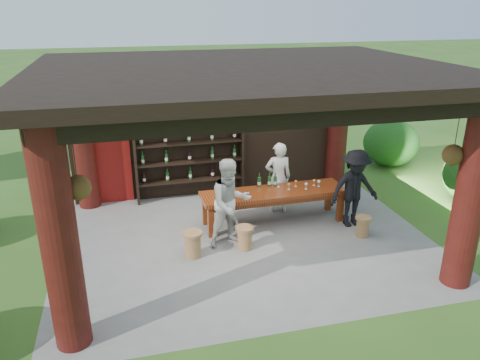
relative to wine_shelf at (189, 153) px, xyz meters
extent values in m
plane|color=#2D5119|center=(0.74, -2.45, -1.16)|extent=(90.00, 90.00, 0.00)
cube|color=slate|center=(0.74, -2.45, -1.21)|extent=(7.40, 5.90, 0.10)
cube|color=black|center=(0.74, 0.30, 0.49)|extent=(7.00, 0.18, 3.30)
cube|color=maroon|center=(-1.86, 0.20, -0.16)|extent=(0.95, 0.06, 2.00)
cylinder|color=#380C0A|center=(-2.41, -4.85, 0.49)|extent=(0.50, 0.50, 3.30)
cylinder|color=#380C0A|center=(3.89, -4.85, 0.49)|extent=(0.50, 0.50, 3.30)
cylinder|color=#380C0A|center=(-2.41, 0.10, 0.49)|extent=(0.50, 0.50, 3.30)
cylinder|color=#380C0A|center=(3.89, 0.10, 0.49)|extent=(0.50, 0.50, 3.30)
cube|color=black|center=(0.74, -4.85, 1.99)|extent=(6.70, 0.35, 0.35)
cube|color=black|center=(-2.41, -2.45, 1.99)|extent=(0.30, 5.20, 0.30)
cube|color=black|center=(3.89, -2.45, 1.99)|extent=(0.30, 5.20, 0.30)
cube|color=black|center=(0.74, -2.45, 2.24)|extent=(7.50, 6.00, 0.20)
cylinder|color=black|center=(-2.11, -4.65, 1.46)|extent=(0.01, 0.01, 0.75)
cone|color=black|center=(-2.11, -4.65, 1.01)|extent=(0.32, 0.32, 0.18)
sphere|color=#1E5919|center=(-2.11, -4.65, 1.12)|extent=(0.34, 0.34, 0.34)
cylinder|color=black|center=(3.59, -4.65, 1.46)|extent=(0.01, 0.01, 0.75)
cone|color=black|center=(3.59, -4.65, 1.01)|extent=(0.32, 0.32, 0.18)
sphere|color=#1E5919|center=(3.59, -4.65, 1.12)|extent=(0.34, 0.34, 0.34)
cube|color=#551E0C|center=(1.54, -1.85, -0.45)|extent=(3.16, 0.87, 0.08)
cube|color=#551E0C|center=(1.54, -1.85, -0.55)|extent=(2.96, 0.71, 0.12)
cube|color=#551E0C|center=(0.09, -2.18, -0.83)|extent=(0.12, 0.12, 0.67)
cube|color=#551E0C|center=(2.99, -2.13, -0.83)|extent=(0.12, 0.12, 0.67)
cube|color=#551E0C|center=(0.08, -1.57, -0.83)|extent=(0.12, 0.12, 0.67)
cube|color=#551E0C|center=(2.98, -1.52, -0.83)|extent=(0.12, 0.12, 0.67)
cylinder|color=olive|center=(0.64, -2.84, -0.95)|extent=(0.28, 0.28, 0.42)
cylinder|color=olive|center=(0.64, -2.84, -0.72)|extent=(0.36, 0.36, 0.06)
cylinder|color=olive|center=(3.14, -2.91, -0.97)|extent=(0.26, 0.26, 0.38)
cylinder|color=olive|center=(3.14, -2.91, -0.75)|extent=(0.33, 0.33, 0.05)
cylinder|color=olive|center=(-0.40, -2.88, -0.93)|extent=(0.31, 0.31, 0.45)
cylinder|color=olive|center=(-0.40, -2.88, -0.68)|extent=(0.39, 0.39, 0.06)
imported|color=silver|center=(1.82, -1.29, -0.34)|extent=(0.64, 0.45, 1.65)
imported|color=beige|center=(0.41, -2.56, -0.27)|extent=(0.98, 0.83, 1.78)
imported|color=black|center=(3.16, -2.38, -0.31)|extent=(1.14, 0.70, 1.71)
cube|color=#BF6672|center=(0.43, -1.85, -0.34)|extent=(0.26, 0.18, 0.14)
ellipsoid|color=#194C14|center=(6.61, -1.97, -0.58)|extent=(1.60, 1.60, 1.36)
ellipsoid|color=#194C14|center=(6.07, 1.00, -0.58)|extent=(1.60, 1.60, 1.36)
camera|label=1|loc=(-1.44, -10.70, 3.41)|focal=35.00mm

